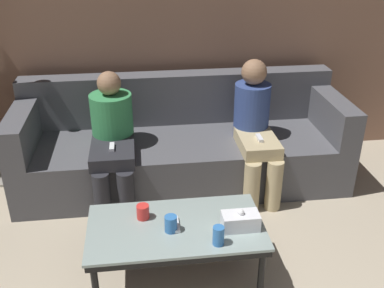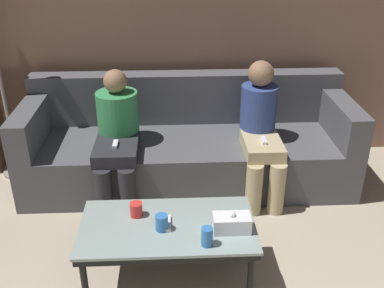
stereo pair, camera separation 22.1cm
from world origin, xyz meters
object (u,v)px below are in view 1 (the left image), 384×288
object	(u,v)px
cup_near_right	(171,224)
cup_far_center	(218,236)
coffee_table	(176,232)
couch	(182,146)
game_remote	(176,224)
cup_near_left	(143,212)
seated_person_mid_left	(255,126)
tissue_box	(240,221)
seated_person_left_end	(112,135)

from	to	relation	value
cup_near_right	cup_far_center	xyz separation A→B (m)	(0.25, -0.15, 0.01)
coffee_table	cup_near_right	xyz separation A→B (m)	(-0.03, -0.05, 0.10)
couch	game_remote	size ratio (longest dim) A/B	18.53
cup_near_left	seated_person_mid_left	bearing A→B (deg)	46.09
cup_near_left	cup_far_center	size ratio (longest dim) A/B	0.78
tissue_box	game_remote	size ratio (longest dim) A/B	1.47
tissue_box	seated_person_left_end	world-z (taller)	seated_person_left_end
couch	seated_person_mid_left	distance (m)	0.68
game_remote	seated_person_left_end	size ratio (longest dim) A/B	0.14
cup_far_center	coffee_table	bearing A→B (deg)	138.38
cup_far_center	seated_person_left_end	size ratio (longest dim) A/B	0.11
cup_far_center	tissue_box	distance (m)	0.20
coffee_table	tissue_box	bearing A→B (deg)	-10.35
game_remote	seated_person_left_end	world-z (taller)	seated_person_left_end
coffee_table	cup_far_center	world-z (taller)	cup_far_center
cup_near_left	cup_near_right	xyz separation A→B (m)	(0.16, -0.15, 0.01)
coffee_table	seated_person_left_end	size ratio (longest dim) A/B	1.00
coffee_table	couch	bearing A→B (deg)	82.34
coffee_table	game_remote	xyz separation A→B (m)	(0.00, 0.00, 0.05)
tissue_box	seated_person_mid_left	xyz separation A→B (m)	(0.38, 1.16, 0.08)
cup_near_right	tissue_box	xyz separation A→B (m)	(0.41, -0.02, 0.00)
tissue_box	seated_person_left_end	size ratio (longest dim) A/B	0.21
seated_person_mid_left	cup_near_left	bearing A→B (deg)	-133.91
cup_near_right	game_remote	world-z (taller)	cup_near_right
coffee_table	seated_person_left_end	bearing A→B (deg)	110.15
couch	coffee_table	size ratio (longest dim) A/B	2.63
cup_near_left	seated_person_left_end	xyz separation A→B (m)	(-0.21, 0.99, 0.06)
game_remote	seated_person_mid_left	distance (m)	1.33
coffee_table	tissue_box	size ratio (longest dim) A/B	4.80
tissue_box	seated_person_left_end	bearing A→B (deg)	123.86
couch	tissue_box	world-z (taller)	couch
cup_far_center	seated_person_mid_left	bearing A→B (deg)	67.40
coffee_table	seated_person_left_end	xyz separation A→B (m)	(-0.40, 1.09, 0.15)
tissue_box	cup_near_right	bearing A→B (deg)	176.69
game_remote	seated_person_mid_left	xyz separation A→B (m)	(0.76, 1.09, 0.12)
seated_person_left_end	cup_far_center	bearing A→B (deg)	-64.21
cup_near_right	tissue_box	world-z (taller)	tissue_box
couch	cup_near_left	size ratio (longest dim) A/B	30.74
seated_person_left_end	cup_near_left	bearing A→B (deg)	-78.01
cup_near_right	cup_far_center	bearing A→B (deg)	-30.93
coffee_table	game_remote	distance (m)	0.05
coffee_table	cup_far_center	distance (m)	0.32
cup_near_left	tissue_box	bearing A→B (deg)	-16.93
seated_person_left_end	tissue_box	bearing A→B (deg)	-56.14
seated_person_left_end	seated_person_mid_left	xyz separation A→B (m)	(1.16, -0.00, 0.02)
coffee_table	cup_near_right	bearing A→B (deg)	-125.19
cup_near_left	cup_far_center	world-z (taller)	cup_far_center
coffee_table	seated_person_mid_left	distance (m)	1.34
coffee_table	cup_near_right	size ratio (longest dim) A/B	10.40
couch	tissue_box	bearing A→B (deg)	-81.93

